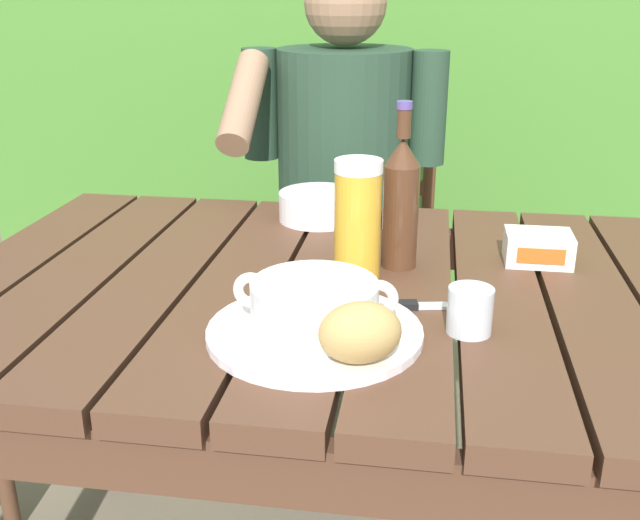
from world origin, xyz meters
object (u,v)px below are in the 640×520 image
at_px(bread_roll, 360,332).
at_px(butter_tub, 538,248).
at_px(soup_bowl, 315,304).
at_px(person_eating, 340,177).
at_px(diner_bowl, 319,206).
at_px(beer_glass, 358,219).
at_px(water_glass_small, 470,310).
at_px(chair_near_diner, 349,251).
at_px(serving_plate, 315,332).
at_px(beer_bottle, 401,201).
at_px(table_knife, 416,305).

xyz_separation_m(bread_roll, butter_tub, (0.26, 0.41, -0.02)).
bearing_deg(soup_bowl, butter_tub, 45.27).
height_order(person_eating, diner_bowl, person_eating).
xyz_separation_m(beer_glass, butter_tub, (0.29, 0.11, -0.07)).
height_order(soup_bowl, water_glass_small, soup_bowl).
height_order(bread_roll, beer_glass, beer_glass).
bearing_deg(bread_roll, butter_tub, 57.76).
relative_size(chair_near_diner, person_eating, 0.75).
bearing_deg(serving_plate, person_eating, 95.04).
distance_m(water_glass_small, diner_bowl, 0.54).
xyz_separation_m(chair_near_diner, butter_tub, (0.40, -0.72, 0.29)).
height_order(person_eating, beer_bottle, person_eating).
bearing_deg(chair_near_diner, butter_tub, -61.33).
xyz_separation_m(beer_glass, diner_bowl, (-0.10, 0.28, -0.07)).
bearing_deg(bread_roll, table_knife, 71.98).
xyz_separation_m(soup_bowl, table_knife, (0.13, 0.11, -0.04)).
distance_m(beer_bottle, butter_tub, 0.25).
bearing_deg(table_knife, beer_bottle, 101.50).
bearing_deg(water_glass_small, beer_bottle, 114.63).
bearing_deg(beer_bottle, serving_plate, -109.12).
xyz_separation_m(chair_near_diner, serving_plate, (0.07, -1.05, 0.27)).
bearing_deg(table_knife, diner_bowl, 117.11).
bearing_deg(person_eating, water_glass_small, -71.07).
xyz_separation_m(person_eating, table_knife, (0.20, -0.74, 0.01)).
distance_m(person_eating, butter_tub, 0.66).
height_order(chair_near_diner, soup_bowl, chair_near_diner).
height_order(chair_near_diner, butter_tub, chair_near_diner).
bearing_deg(chair_near_diner, bread_roll, -82.94).
bearing_deg(diner_bowl, person_eating, 90.47).
bearing_deg(person_eating, chair_near_diner, 89.18).
bearing_deg(diner_bowl, chair_near_diner, 90.00).
distance_m(butter_tub, diner_bowl, 0.43).
bearing_deg(diner_bowl, soup_bowl, -81.83).
distance_m(water_glass_small, butter_tub, 0.31).
bearing_deg(diner_bowl, bread_roll, -76.49).
xyz_separation_m(beer_glass, water_glass_small, (0.17, -0.18, -0.06)).
relative_size(person_eating, butter_tub, 11.36).
xyz_separation_m(person_eating, soup_bowl, (0.08, -0.85, 0.05)).
relative_size(chair_near_diner, soup_bowl, 4.24).
bearing_deg(table_knife, bread_roll, -108.02).
relative_size(person_eating, bread_roll, 9.98).
bearing_deg(soup_bowl, beer_bottle, 70.88).
bearing_deg(table_knife, beer_glass, 131.54).
bearing_deg(serving_plate, beer_glass, 81.60).
xyz_separation_m(person_eating, bread_roll, (0.14, -0.93, 0.05)).
bearing_deg(beer_glass, chair_near_diner, 97.18).
xyz_separation_m(chair_near_diner, soup_bowl, (0.07, -1.05, 0.31)).
bearing_deg(water_glass_small, person_eating, 108.93).
height_order(serving_plate, diner_bowl, diner_bowl).
relative_size(person_eating, water_glass_small, 19.35).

